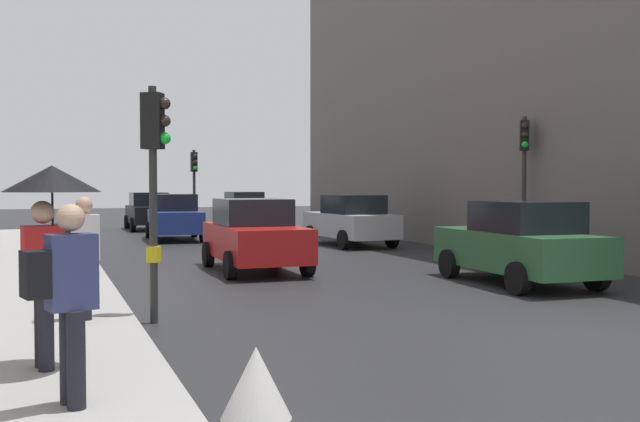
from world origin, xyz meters
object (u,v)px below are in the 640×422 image
traffic_light_mid_street (524,162)px  warning_sign_triangle (256,383)px  car_red_sedan (254,235)px  traffic_light_far_median (194,176)px  car_blue_van (175,217)px  pedestrian_with_black_backpack (81,250)px  pedestrian_with_grey_backpack (66,292)px  car_silver_hatchback (351,220)px  car_green_estate (520,243)px  pedestrian_with_umbrella (49,209)px  car_white_compact (243,209)px  car_dark_suv (149,211)px  traffic_light_near_right (154,160)px

traffic_light_mid_street → warning_sign_triangle: traffic_light_mid_street is taller
car_red_sedan → warning_sign_triangle: size_ratio=6.54×
traffic_light_far_median → car_blue_van: traffic_light_far_median is taller
traffic_light_far_median → pedestrian_with_black_backpack: size_ratio=2.04×
pedestrian_with_grey_backpack → warning_sign_triangle: pedestrian_with_grey_backpack is taller
traffic_light_mid_street → pedestrian_with_grey_backpack: (-12.20, -9.75, -1.58)m
car_silver_hatchback → car_green_estate: bearing=-93.1°
car_blue_van → pedestrian_with_umbrella: pedestrian_with_umbrella is taller
car_red_sedan → traffic_light_far_median: bearing=84.9°
car_blue_van → car_white_compact: same height
car_red_sedan → pedestrian_with_grey_backpack: size_ratio=2.40×
pedestrian_with_black_backpack → warning_sign_triangle: size_ratio=2.72×
pedestrian_with_umbrella → car_blue_van: bearing=76.7°
car_green_estate → warning_sign_triangle: bearing=-140.2°
car_dark_suv → warning_sign_triangle: size_ratio=6.48×
car_red_sedan → car_silver_hatchback: bearing=48.6°
car_dark_suv → car_blue_van: bearing=-89.5°
car_red_sedan → warning_sign_triangle: 11.08m
car_dark_suv → car_white_compact: bearing=18.7°
car_red_sedan → pedestrian_with_umbrella: bearing=-118.3°
traffic_light_near_right → warning_sign_triangle: 5.26m
car_silver_hatchback → pedestrian_with_black_backpack: size_ratio=2.42×
traffic_light_far_median → car_silver_hatchback: 8.84m
pedestrian_with_umbrella → pedestrian_with_grey_backpack: 1.62m
car_silver_hatchback → warning_sign_triangle: bearing=-116.3°
pedestrian_with_grey_backpack → car_green_estate: bearing=32.8°
traffic_light_mid_street → warning_sign_triangle: (-10.62, -10.18, -2.42)m
warning_sign_triangle → car_red_sedan: bearing=74.2°
pedestrian_with_grey_backpack → warning_sign_triangle: (1.58, -0.42, -0.84)m
car_blue_van → car_silver_hatchback: bearing=-42.7°
traffic_light_far_median → car_white_compact: (3.64, 5.55, -1.62)m
traffic_light_far_median → car_dark_suv: 4.39m
traffic_light_mid_street → pedestrian_with_black_backpack: (-11.88, -5.51, -1.58)m
car_green_estate → pedestrian_with_grey_backpack: (-9.18, -5.91, 0.29)m
car_blue_van → pedestrian_with_umbrella: size_ratio=2.02×
traffic_light_far_median → car_white_compact: 6.83m
traffic_light_far_median → car_green_estate: (3.37, -17.90, -1.62)m
car_dark_suv → warning_sign_triangle: (-2.83, -28.07, -0.55)m
car_white_compact → pedestrian_with_umbrella: bearing=-108.9°
traffic_light_far_median → car_blue_van: size_ratio=0.84×
car_silver_hatchback → car_green_estate: size_ratio=1.00×
car_dark_suv → pedestrian_with_black_backpack: size_ratio=2.38×
car_silver_hatchback → car_blue_van: same height
car_white_compact → pedestrian_with_black_backpack: pedestrian_with_black_backpack is taller
car_white_compact → warning_sign_triangle: 30.81m
traffic_light_near_right → traffic_light_far_median: bearing=77.2°
traffic_light_mid_street → pedestrian_with_grey_backpack: size_ratio=2.25×
traffic_light_far_median → car_green_estate: traffic_light_far_median is taller
car_white_compact → warning_sign_triangle: bearing=-104.8°
car_white_compact → pedestrian_with_grey_backpack: pedestrian_with_grey_backpack is taller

